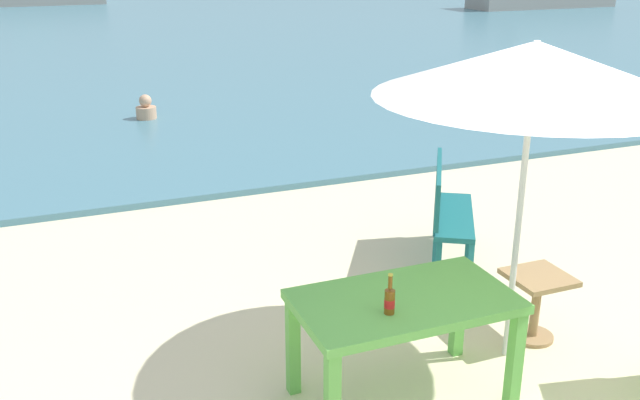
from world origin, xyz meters
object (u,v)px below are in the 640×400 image
(patio_umbrella, at_px, (534,69))
(bench_teal_center, at_px, (447,207))
(swimmer_person, at_px, (146,109))
(picnic_table_green, at_px, (404,312))
(side_table_wood, at_px, (537,297))
(beer_bottle_amber, at_px, (390,300))

(patio_umbrella, height_order, bench_teal_center, patio_umbrella)
(swimmer_person, bearing_deg, picnic_table_green, -87.54)
(side_table_wood, distance_m, swimmer_person, 8.35)
(bench_teal_center, relative_size, swimmer_person, 2.96)
(bench_teal_center, distance_m, swimmer_person, 6.91)
(side_table_wood, bearing_deg, patio_umbrella, -161.03)
(picnic_table_green, xyz_separation_m, side_table_wood, (1.31, 0.31, -0.30))
(patio_umbrella, xyz_separation_m, swimmer_person, (-1.35, 8.30, -1.88))
(beer_bottle_amber, height_order, swimmer_person, beer_bottle_amber)
(patio_umbrella, distance_m, side_table_wood, 1.80)
(picnic_table_green, bearing_deg, side_table_wood, 13.16)
(picnic_table_green, relative_size, patio_umbrella, 0.61)
(picnic_table_green, distance_m, patio_umbrella, 1.78)
(side_table_wood, bearing_deg, bench_teal_center, 85.38)
(beer_bottle_amber, xyz_separation_m, patio_umbrella, (1.17, 0.34, 1.26))
(beer_bottle_amber, distance_m, side_table_wood, 1.65)
(bench_teal_center, bearing_deg, beer_bottle_amber, -129.38)
(picnic_table_green, bearing_deg, bench_teal_center, 51.85)
(picnic_table_green, height_order, bench_teal_center, bench_teal_center)
(picnic_table_green, relative_size, bench_teal_center, 1.15)
(side_table_wood, height_order, swimmer_person, side_table_wood)
(bench_teal_center, bearing_deg, picnic_table_green, -128.15)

